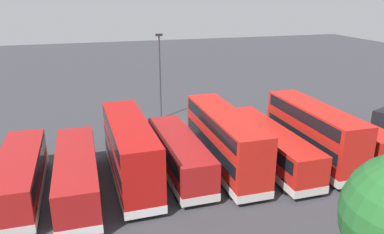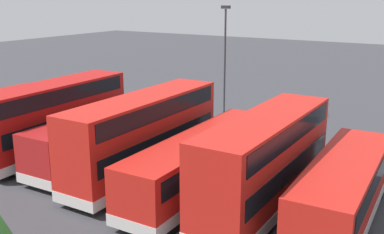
{
  "view_description": "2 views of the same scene",
  "coord_description": "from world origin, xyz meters",
  "px_view_note": "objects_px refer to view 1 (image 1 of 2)",
  "views": [
    {
      "loc": [
        7.99,
        34.93,
        13.08
      ],
      "look_at": [
        -1.72,
        1.62,
        1.41
      ],
      "focal_mm": 35.1,
      "sensor_mm": 36.0,
      "label": 1
    },
    {
      "loc": [
        -16.73,
        29.64,
        9.89
      ],
      "look_at": [
        -0.34,
        3.23,
        1.58
      ],
      "focal_mm": 43.23,
      "sensor_mm": 36.0,
      "label": 2
    }
  ],
  "objects_px": {
    "bus_double_decker_fourth": "(224,139)",
    "bus_single_deck_far_end": "(20,175)",
    "lamp_post_tall": "(160,71)",
    "bus_single_deck_seventh": "(77,173)",
    "bus_single_deck_third": "(269,145)",
    "waste_bin_yellow": "(66,145)",
    "bus_single_deck_near_end": "(344,135)",
    "bus_single_deck_fifth": "(179,154)",
    "bus_double_decker_sixth": "(130,150)",
    "car_hatchback_silver": "(281,102)",
    "bus_double_decker_second": "(313,132)"
  },
  "relations": [
    {
      "from": "bus_double_decker_sixth",
      "to": "waste_bin_yellow",
      "type": "height_order",
      "value": "bus_double_decker_sixth"
    },
    {
      "from": "bus_double_decker_sixth",
      "to": "waste_bin_yellow",
      "type": "bearing_deg",
      "value": -56.69
    },
    {
      "from": "bus_single_deck_fifth",
      "to": "waste_bin_yellow",
      "type": "xyz_separation_m",
      "value": [
        8.26,
        -7.0,
        -1.14
      ]
    },
    {
      "from": "bus_double_decker_fourth",
      "to": "bus_single_deck_far_end",
      "type": "bearing_deg",
      "value": 0.62
    },
    {
      "from": "bus_double_decker_fourth",
      "to": "waste_bin_yellow",
      "type": "height_order",
      "value": "bus_double_decker_fourth"
    },
    {
      "from": "bus_double_decker_second",
      "to": "bus_single_deck_third",
      "type": "distance_m",
      "value": 3.71
    },
    {
      "from": "lamp_post_tall",
      "to": "waste_bin_yellow",
      "type": "distance_m",
      "value": 12.4
    },
    {
      "from": "bus_single_deck_seventh",
      "to": "lamp_post_tall",
      "type": "bearing_deg",
      "value": -121.17
    },
    {
      "from": "lamp_post_tall",
      "to": "bus_single_deck_seventh",
      "type": "bearing_deg",
      "value": 58.83
    },
    {
      "from": "lamp_post_tall",
      "to": "car_hatchback_silver",
      "type": "bearing_deg",
      "value": 178.98
    },
    {
      "from": "lamp_post_tall",
      "to": "bus_single_deck_fifth",
      "type": "bearing_deg",
      "value": 84.12
    },
    {
      "from": "bus_single_deck_near_end",
      "to": "bus_single_deck_third",
      "type": "bearing_deg",
      "value": 1.65
    },
    {
      "from": "waste_bin_yellow",
      "to": "bus_single_deck_near_end",
      "type": "bearing_deg",
      "value": 162.75
    },
    {
      "from": "bus_double_decker_second",
      "to": "bus_single_deck_far_end",
      "type": "height_order",
      "value": "bus_double_decker_second"
    },
    {
      "from": "bus_single_deck_fifth",
      "to": "bus_double_decker_fourth",
      "type": "bearing_deg",
      "value": 177.8
    },
    {
      "from": "bus_single_deck_near_end",
      "to": "bus_double_decker_sixth",
      "type": "relative_size",
      "value": 0.95
    },
    {
      "from": "bus_single_deck_third",
      "to": "bus_single_deck_fifth",
      "type": "xyz_separation_m",
      "value": [
        7.24,
        -0.21,
        -0.0
      ]
    },
    {
      "from": "bus_single_deck_fifth",
      "to": "car_hatchback_silver",
      "type": "height_order",
      "value": "bus_single_deck_fifth"
    },
    {
      "from": "bus_single_deck_far_end",
      "to": "bus_double_decker_second",
      "type": "bearing_deg",
      "value": 179.22
    },
    {
      "from": "bus_single_deck_third",
      "to": "waste_bin_yellow",
      "type": "distance_m",
      "value": 17.14
    },
    {
      "from": "bus_single_deck_far_end",
      "to": "bus_single_deck_third",
      "type": "bearing_deg",
      "value": -179.76
    },
    {
      "from": "bus_single_deck_far_end",
      "to": "waste_bin_yellow",
      "type": "xyz_separation_m",
      "value": [
        -2.6,
        -7.29,
        -1.14
      ]
    },
    {
      "from": "car_hatchback_silver",
      "to": "waste_bin_yellow",
      "type": "height_order",
      "value": "car_hatchback_silver"
    },
    {
      "from": "bus_double_decker_second",
      "to": "bus_single_deck_seventh",
      "type": "height_order",
      "value": "bus_double_decker_second"
    },
    {
      "from": "bus_single_deck_seventh",
      "to": "car_hatchback_silver",
      "type": "height_order",
      "value": "bus_single_deck_seventh"
    },
    {
      "from": "bus_single_deck_third",
      "to": "bus_double_decker_fourth",
      "type": "distance_m",
      "value": 3.84
    },
    {
      "from": "lamp_post_tall",
      "to": "waste_bin_yellow",
      "type": "height_order",
      "value": "lamp_post_tall"
    },
    {
      "from": "lamp_post_tall",
      "to": "bus_double_decker_sixth",
      "type": "bearing_deg",
      "value": 69.62
    },
    {
      "from": "bus_single_deck_far_end",
      "to": "bus_single_deck_fifth",
      "type": "bearing_deg",
      "value": -178.47
    },
    {
      "from": "bus_single_deck_seventh",
      "to": "waste_bin_yellow",
      "type": "relative_size",
      "value": 11.3
    },
    {
      "from": "bus_double_decker_sixth",
      "to": "bus_single_deck_third",
      "type": "bearing_deg",
      "value": 179.44
    },
    {
      "from": "bus_double_decker_second",
      "to": "lamp_post_tall",
      "type": "relative_size",
      "value": 1.18
    },
    {
      "from": "bus_double_decker_fourth",
      "to": "bus_single_deck_seventh",
      "type": "bearing_deg",
      "value": 4.89
    },
    {
      "from": "bus_double_decker_second",
      "to": "bus_single_deck_third",
      "type": "xyz_separation_m",
      "value": [
        3.6,
        -0.37,
        -0.82
      ]
    },
    {
      "from": "bus_double_decker_sixth",
      "to": "bus_single_deck_fifth",
      "type": "bearing_deg",
      "value": -178.28
    },
    {
      "from": "bus_double_decker_fourth",
      "to": "bus_single_deck_far_end",
      "type": "distance_m",
      "value": 14.38
    },
    {
      "from": "bus_single_deck_third",
      "to": "lamp_post_tall",
      "type": "xyz_separation_m",
      "value": [
        5.88,
        -13.45,
        3.58
      ]
    },
    {
      "from": "bus_single_deck_fifth",
      "to": "lamp_post_tall",
      "type": "xyz_separation_m",
      "value": [
        -1.36,
        -13.23,
        3.58
      ]
    },
    {
      "from": "bus_single_deck_near_end",
      "to": "waste_bin_yellow",
      "type": "height_order",
      "value": "bus_single_deck_near_end"
    },
    {
      "from": "bus_single_deck_near_end",
      "to": "car_hatchback_silver",
      "type": "bearing_deg",
      "value": -96.1
    },
    {
      "from": "bus_single_deck_fifth",
      "to": "lamp_post_tall",
      "type": "relative_size",
      "value": 1.14
    },
    {
      "from": "car_hatchback_silver",
      "to": "bus_single_deck_near_end",
      "type": "bearing_deg",
      "value": 83.9
    },
    {
      "from": "bus_single_deck_fifth",
      "to": "bus_single_deck_far_end",
      "type": "bearing_deg",
      "value": 1.53
    },
    {
      "from": "bus_double_decker_second",
      "to": "bus_double_decker_sixth",
      "type": "height_order",
      "value": "same"
    },
    {
      "from": "bus_single_deck_near_end",
      "to": "bus_single_deck_seventh",
      "type": "relative_size",
      "value": 0.96
    },
    {
      "from": "bus_double_decker_second",
      "to": "bus_single_deck_seventh",
      "type": "distance_m",
      "value": 18.15
    },
    {
      "from": "bus_single_deck_near_end",
      "to": "lamp_post_tall",
      "type": "height_order",
      "value": "lamp_post_tall"
    },
    {
      "from": "bus_single_deck_near_end",
      "to": "bus_single_deck_fifth",
      "type": "distance_m",
      "value": 14.31
    },
    {
      "from": "bus_single_deck_near_end",
      "to": "bus_double_decker_second",
      "type": "xyz_separation_m",
      "value": [
        3.46,
        0.58,
        0.83
      ]
    },
    {
      "from": "bus_double_decker_second",
      "to": "bus_single_deck_seventh",
      "type": "xyz_separation_m",
      "value": [
        18.12,
        0.47,
        -0.83
      ]
    }
  ]
}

